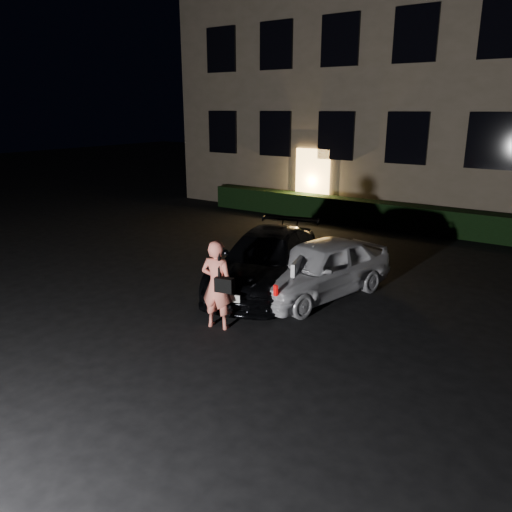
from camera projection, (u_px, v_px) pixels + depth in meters
The scene contains 6 objects.
ground at pixel (191, 341), 8.83m from camera, with size 80.00×80.00×0.00m, color black.
building at pixel (448, 52), 18.97m from camera, with size 20.00×8.11×12.00m.
hedge at pixel (396, 216), 17.01m from camera, with size 15.00×0.70×0.85m, color black.
sedan at pixel (266, 260), 11.35m from camera, with size 2.87×4.69×1.27m.
hatch at pixel (318, 268), 10.83m from camera, with size 2.37×3.95×1.26m.
man at pixel (217, 285), 9.16m from camera, with size 0.76×0.52×1.69m.
Camera 1 is at (5.49, -5.97, 3.96)m, focal length 35.00 mm.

